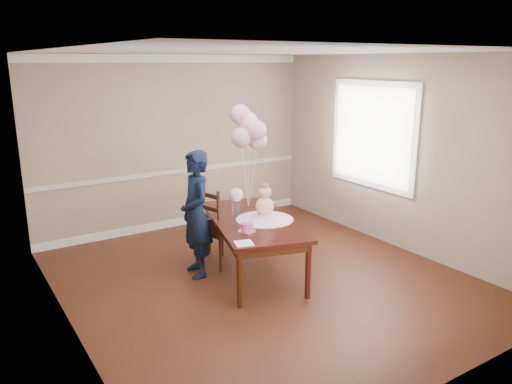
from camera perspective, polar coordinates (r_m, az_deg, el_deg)
The scene contains 50 objects.
floor at distance 6.21m, azimuth 0.98°, elevation -10.00°, with size 4.50×5.00×0.00m, color #37170D.
ceiling at distance 5.63m, azimuth 1.10°, elevation 15.78°, with size 4.50×5.00×0.02m, color white.
wall_back at distance 7.93m, azimuth -9.11°, elevation 5.52°, with size 4.50×0.02×2.70m, color tan.
wall_front at distance 4.02m, azimuth 21.33°, elevation -4.42°, with size 4.50×0.02×2.70m, color tan.
wall_left at distance 4.92m, azimuth -21.28°, elevation -0.98°, with size 0.02×5.00×2.70m, color tan.
wall_right at distance 7.25m, azimuth 16.03°, elevation 4.26°, with size 0.02×5.00×2.70m, color tan.
chair_rail_trim at distance 8.01m, azimuth -8.95°, elevation 2.34°, with size 4.50×0.02×0.07m, color silver.
crown_molding at distance 7.83m, azimuth -9.47°, elevation 14.80°, with size 4.50×0.02×0.12m, color white.
baseboard_trim at distance 8.23m, azimuth -8.72°, elevation -3.38°, with size 4.50×0.02×0.12m, color white.
window_frame at distance 7.53m, azimuth 13.17°, elevation 6.37°, with size 0.02×1.66×1.56m, color silver.
window_blinds at distance 7.52m, azimuth 13.08°, elevation 6.36°, with size 0.01×1.50×1.40m, color silver.
dining_table_top at distance 6.18m, azimuth -0.39°, elevation -3.31°, with size 0.94×1.88×0.05m, color black.
table_apron at distance 6.20m, azimuth -0.39°, elevation -3.93°, with size 0.85×1.79×0.09m, color black.
table_leg_fl at distance 5.43m, azimuth -1.88°, elevation -9.95°, with size 0.07×0.07×0.66m, color black.
table_leg_fr at distance 5.67m, azimuth 5.97°, elevation -8.95°, with size 0.07×0.07×0.66m, color black.
table_leg_bl at distance 7.01m, azimuth -5.47°, elevation -4.21°, with size 0.07×0.07×0.66m, color black.
table_leg_br at distance 7.19m, azimuth 0.73°, elevation -3.65°, with size 0.07×0.07×0.66m, color black.
baby_skirt at distance 6.16m, azimuth 0.99°, elevation -2.70°, with size 0.71×0.71×0.09m, color #FFBBDA.
baby_torso at distance 6.12m, azimuth 1.00°, elevation -1.61°, with size 0.23×0.23×0.23m, color #FFA1BD.
baby_head at distance 6.07m, azimuth 1.01°, elevation 0.01°, with size 0.16×0.16×0.16m, color beige.
baby_hair at distance 6.06m, azimuth 1.01°, elevation 0.52°, with size 0.11×0.11×0.11m, color brown.
cake_platter at distance 5.74m, azimuth -1.03°, elevation -4.48°, with size 0.21×0.21×0.01m, color silver.
birthday_cake at distance 5.72m, azimuth -1.03°, elevation -4.00°, with size 0.14×0.14×0.09m, color #E2477A.
cake_flower_a at distance 5.70m, azimuth -1.03°, elevation -3.42°, with size 0.03×0.03×0.03m, color white.
cake_flower_b at distance 5.73m, azimuth -0.81°, elevation -3.34°, with size 0.03×0.03×0.03m, color white.
rose_vase_near at distance 6.38m, azimuth -2.31°, elevation -1.82°, with size 0.09×0.09×0.15m, color white.
roses_near at distance 6.33m, azimuth -2.33°, elevation -0.35°, with size 0.18×0.18×0.18m, color white.
napkin at distance 5.36m, azimuth -1.41°, elevation -5.88°, with size 0.19×0.19×0.01m, color white.
balloon_weight at distance 6.67m, azimuth -0.85°, elevation -1.65°, with size 0.04×0.04×0.02m, color #B4B4B9.
balloon_a at distance 6.44m, azimuth -1.69°, elevation 6.25°, with size 0.26×0.26×0.26m, color #E6A3BC.
balloon_b at distance 6.44m, azimuth 0.04°, elevation 7.09°, with size 0.26×0.26×0.26m, color #F0AACA.
balloon_c at distance 6.54m, azimuth -0.95°, elevation 8.04°, with size 0.26×0.26×0.26m, color #FFB4D3.
balloon_d at distance 6.52m, azimuth -1.80°, elevation 8.85°, with size 0.26×0.26×0.26m, color #EDA8C7.
balloon_e at distance 6.59m, azimuth 0.13°, elevation 6.03°, with size 0.26×0.26×0.26m, color #FFB4C9.
balloon_ribbon_a at distance 6.56m, azimuth -1.26°, elevation 1.63°, with size 0.00×0.00×0.79m, color white.
balloon_ribbon_b at distance 6.55m, azimuth -0.41°, elevation 2.04°, with size 0.00×0.00×0.88m, color white.
balloon_ribbon_c at distance 6.60m, azimuth -0.89°, elevation 2.55°, with size 0.00×0.00×0.98m, color white.
balloon_ribbon_d at distance 6.58m, azimuth -1.31°, elevation 2.94°, with size 0.00×0.00×1.07m, color white.
balloon_ribbon_e at distance 6.63m, azimuth -0.36°, elevation 1.57°, with size 0.00×0.00×0.74m, color white.
dining_chair_seat at distance 6.52m, azimuth -4.01°, elevation -4.35°, with size 0.46×0.46×0.05m, color #36140E.
chair_leg_fl at distance 6.36m, azimuth -4.07°, elevation -7.22°, with size 0.04×0.04×0.45m, color #35170E.
chair_leg_fr at distance 6.60m, azimuth -1.66°, elevation -6.34°, with size 0.04×0.04×0.45m, color #35170E.
chair_leg_bl at distance 6.62m, azimuth -6.28°, elevation -6.35°, with size 0.04×0.04×0.45m, color #361B0E.
chair_leg_br at distance 6.85m, azimuth -3.89°, elevation -5.56°, with size 0.04×0.04×0.45m, color #331B0D.
chair_back_post_l at distance 6.16m, azimuth -4.31°, elevation -2.55°, with size 0.04×0.04×0.58m, color #331B0D.
chair_back_post_r at distance 6.43m, azimuth -6.56°, elevation -1.86°, with size 0.04×0.04×0.58m, color #3B2110.
chair_slat_low at distance 6.33m, azimuth -5.43°, elevation -3.28°, with size 0.03×0.42×0.05m, color #38130F.
chair_slat_mid at distance 6.28m, azimuth -5.47°, elevation -1.83°, with size 0.03×0.42×0.05m, color #381A0F.
chair_slat_top at distance 6.24m, azimuth -5.50°, elevation -0.37°, with size 0.03×0.42×0.05m, color #32180D.
woman at distance 6.14m, azimuth -6.89°, elevation -2.52°, with size 0.57×0.38×1.57m, color black.
Camera 1 is at (-3.14, -4.68, 2.60)m, focal length 35.00 mm.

